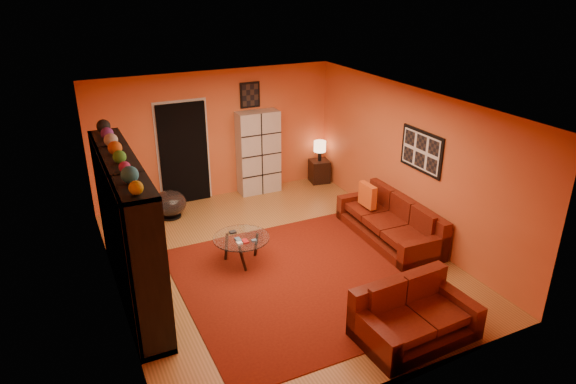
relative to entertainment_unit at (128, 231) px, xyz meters
name	(u,v)px	position (x,y,z in m)	size (l,w,h in m)	color
floor	(279,260)	(2.27, 0.00, -1.05)	(6.00, 6.00, 0.00)	#95602E
ceiling	(277,103)	(2.27, 0.00, 1.55)	(6.00, 6.00, 0.00)	white
wall_back	(216,135)	(2.27, 3.00, 0.25)	(6.00, 6.00, 0.00)	#DB5E30
wall_front	(397,285)	(2.27, -3.00, 0.25)	(6.00, 6.00, 0.00)	#DB5E30
wall_left	(108,217)	(-0.23, 0.00, 0.25)	(6.00, 6.00, 0.00)	#DB5E30
wall_right	(409,162)	(4.78, 0.00, 0.25)	(6.00, 6.00, 0.00)	#DB5E30
rug	(304,279)	(2.38, -0.70, -1.04)	(3.60, 3.60, 0.01)	#561209
doorway	(184,154)	(1.57, 2.96, -0.03)	(0.95, 0.10, 2.04)	black
wall_art_right	(422,151)	(4.75, -0.30, 0.55)	(0.03, 1.00, 0.70)	black
wall_art_back	(250,95)	(3.02, 2.98, 1.00)	(0.42, 0.03, 0.52)	black
entertainment_unit	(128,231)	(0.00, 0.00, 0.00)	(0.45, 3.00, 2.10)	black
tv	(132,232)	(0.05, 0.03, -0.05)	(0.13, 0.96, 0.55)	black
sofa	(393,223)	(4.41, -0.15, -0.76)	(0.98, 2.21, 0.85)	#50120A
loveseat	(411,315)	(3.04, -2.42, -0.77)	(1.54, 0.97, 0.85)	#50120A
throw_pillow	(368,195)	(4.22, 0.40, -0.42)	(0.12, 0.42, 0.42)	#E85719
coffee_table	(241,240)	(1.71, 0.19, -0.64)	(0.90, 0.90, 0.45)	silver
storage_cabinet	(258,152)	(3.11, 2.80, -0.18)	(0.87, 0.39, 1.74)	beige
bowl_chair	(170,204)	(1.08, 2.35, -0.77)	(0.64, 0.64, 0.52)	black
side_table	(319,171)	(4.53, 2.72, -0.80)	(0.40, 0.40, 0.50)	black
table_lamp	(320,147)	(4.53, 2.72, -0.24)	(0.27, 0.27, 0.44)	black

